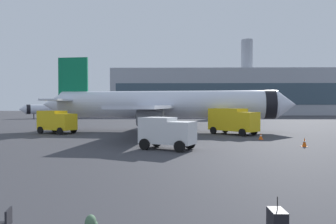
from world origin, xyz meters
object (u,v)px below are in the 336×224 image
at_px(airplane_taxiing, 65,109).
at_px(airplane_at_gate, 164,105).
at_px(safety_cone_mid, 304,142).
at_px(safety_cone_far, 242,130).
at_px(service_truck, 57,121).
at_px(gate_chair, 3,223).
at_px(cargo_van, 167,132).
at_px(rolling_suitcase, 277,223).
at_px(traveller_backpack, 91,223).
at_px(safety_cone_near, 261,136).
at_px(fuel_truck, 233,120).

bearing_deg(airplane_taxiing, airplane_at_gate, -56.35).
relative_size(safety_cone_mid, safety_cone_far, 0.98).
distance_m(service_truck, gate_chair, 32.55).
bearing_deg(safety_cone_mid, airplane_at_gate, 128.50).
relative_size(airplane_taxiing, cargo_van, 4.64).
distance_m(airplane_taxiing, rolling_suitcase, 85.76).
height_order(safety_cone_mid, rolling_suitcase, rolling_suitcase).
xyz_separation_m(service_truck, cargo_van, (14.32, -13.86, -0.16)).
bearing_deg(traveller_backpack, safety_cone_mid, 52.97).
bearing_deg(traveller_backpack, airplane_at_gate, 88.44).
distance_m(airplane_at_gate, safety_cone_far, 11.24).
bearing_deg(gate_chair, safety_cone_near, 60.82).
height_order(fuel_truck, cargo_van, fuel_truck).
xyz_separation_m(service_truck, fuel_truck, (22.16, -0.93, 0.16)).
height_order(safety_cone_near, safety_cone_far, safety_cone_far).
bearing_deg(airplane_taxiing, fuel_truck, -52.24).
relative_size(fuel_truck, safety_cone_near, 8.58).
bearing_deg(traveller_backpack, rolling_suitcase, -3.00).
distance_m(cargo_van, safety_cone_near, 12.27).
distance_m(cargo_van, gate_chair, 17.41).
bearing_deg(safety_cone_far, rolling_suitcase, -100.98).
relative_size(rolling_suitcase, traveller_backpack, 2.29).
relative_size(rolling_suitcase, gate_chair, 1.28).
bearing_deg(gate_chair, traveller_backpack, 18.32).
xyz_separation_m(airplane_taxiing, gate_chair, (26.52, -79.24, -1.99)).
relative_size(safety_cone_far, traveller_backpack, 1.68).
bearing_deg(safety_cone_far, airplane_taxiing, 129.81).
distance_m(airplane_at_gate, safety_cone_mid, 20.72).
bearing_deg(rolling_suitcase, traveller_backpack, 177.00).
height_order(airplane_taxiing, gate_chair, airplane_taxiing).
bearing_deg(airplane_at_gate, service_truck, -163.41).
relative_size(fuel_truck, safety_cone_far, 7.39).
relative_size(airplane_taxiing, traveller_backpack, 46.67).
bearing_deg(airplane_at_gate, rolling_suitcase, -83.04).
height_order(safety_cone_near, gate_chair, gate_chair).
distance_m(airplane_taxiing, safety_cone_far, 62.18).
xyz_separation_m(service_truck, traveller_backpack, (12.56, -30.11, -1.37)).
distance_m(airplane_at_gate, traveller_backpack, 34.31).
xyz_separation_m(safety_cone_mid, gate_chair, (-15.78, -18.81, 0.11)).
distance_m(fuel_truck, safety_cone_near, 6.01).
bearing_deg(gate_chair, airplane_at_gate, 85.00).
bearing_deg(service_truck, fuel_truck, -2.41).
height_order(airplane_at_gate, airplane_taxiing, airplane_at_gate).
xyz_separation_m(fuel_truck, gate_chair, (-11.71, -29.88, -1.27)).
height_order(safety_cone_mid, safety_cone_far, safety_cone_far).
bearing_deg(airplane_at_gate, traveller_backpack, -91.56).
distance_m(airplane_taxiing, service_truck, 51.03).
relative_size(traveller_backpack, gate_chair, 0.56).
xyz_separation_m(fuel_truck, cargo_van, (-7.83, -12.93, -0.32)).
xyz_separation_m(airplane_taxiing, safety_cone_far, (39.79, -47.74, -2.09)).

